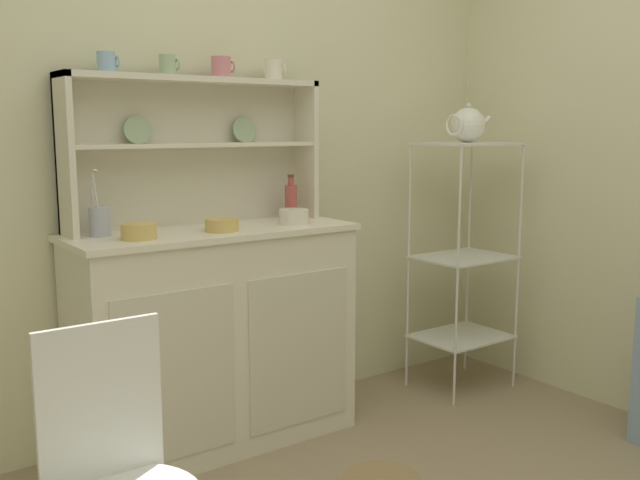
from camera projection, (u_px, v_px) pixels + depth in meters
wall_back at (204, 142)px, 3.06m from camera, size 3.84×0.05×2.50m
hutch_cabinet at (216, 335)px, 2.92m from camera, size 1.17×0.45×0.91m
hutch_shelf_unit at (193, 138)px, 2.93m from camera, size 1.09×0.18×0.60m
bakers_rack at (464, 244)px, 3.53m from camera, size 0.45×0.35×1.24m
wire_chair at (114, 466)px, 1.68m from camera, size 0.36×0.36×0.85m
cup_sky_0 at (107, 62)px, 2.64m from camera, size 0.08×0.07×0.08m
cup_sage_1 at (168, 65)px, 2.78m from camera, size 0.08×0.07×0.08m
cup_rose_2 at (221, 67)px, 2.92m from camera, size 0.10×0.08×0.09m
cup_cream_3 at (274, 70)px, 3.06m from camera, size 0.09×0.07×0.09m
bowl_mixing_large at (139, 231)px, 2.59m from camera, size 0.13×0.13×0.06m
bowl_floral_medium at (222, 225)px, 2.79m from camera, size 0.13×0.13×0.05m
bowl_cream_small at (294, 217)px, 2.98m from camera, size 0.12×0.12×0.06m
jam_bottle at (291, 201)px, 3.16m from camera, size 0.05×0.05×0.20m
utensil_jar at (100, 221)px, 2.65m from camera, size 0.08×0.08×0.25m
porcelain_teapot at (468, 125)px, 3.44m from camera, size 0.26×0.17×0.19m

